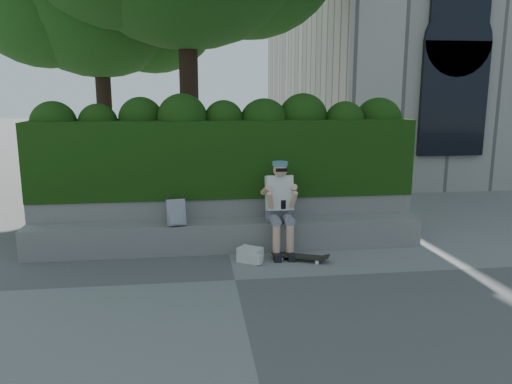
{
  "coord_description": "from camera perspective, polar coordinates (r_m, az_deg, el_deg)",
  "views": [
    {
      "loc": [
        -0.5,
        -6.07,
        2.41
      ],
      "look_at": [
        0.4,
        1.0,
        0.95
      ],
      "focal_mm": 35.0,
      "sensor_mm": 36.0,
      "label": 1
    }
  ],
  "objects": [
    {
      "name": "backpack_ground",
      "position": [
        7.17,
        -0.67,
        -7.18
      ],
      "size": [
        0.39,
        0.37,
        0.21
      ],
      "primitive_type": "cube",
      "rotation": [
        0.0,
        0.0,
        -0.64
      ],
      "color": "beige",
      "rests_on": "ground"
    },
    {
      "name": "person",
      "position": [
        7.44,
        2.74,
        -1.32
      ],
      "size": [
        0.4,
        0.76,
        1.38
      ],
      "color": "slate",
      "rests_on": "ground"
    },
    {
      "name": "skateboard",
      "position": [
        7.25,
        5.07,
        -7.34
      ],
      "size": [
        0.75,
        0.46,
        0.08
      ],
      "rotation": [
        0.0,
        0.0,
        -0.41
      ],
      "color": "black",
      "rests_on": "ground"
    },
    {
      "name": "hedge",
      "position": [
        8.11,
        -3.67,
        4.03
      ],
      "size": [
        6.0,
        1.0,
        1.2
      ],
      "primitive_type": "cube",
      "color": "black",
      "rests_on": "planter_wall"
    },
    {
      "name": "planter_wall",
      "position": [
        8.07,
        -3.48,
        -3.05
      ],
      "size": [
        6.0,
        0.5,
        0.75
      ],
      "primitive_type": "cube",
      "color": "gray",
      "rests_on": "ground"
    },
    {
      "name": "backpack_plaid",
      "position": [
        7.44,
        -9.13,
        -2.3
      ],
      "size": [
        0.29,
        0.19,
        0.39
      ],
      "primitive_type": "cube",
      "rotation": [
        0.0,
        0.0,
        0.18
      ],
      "color": "#ACADB1",
      "rests_on": "bench_ledge"
    },
    {
      "name": "ground",
      "position": [
        6.55,
        -2.4,
        -10.02
      ],
      "size": [
        80.0,
        80.0,
        0.0
      ],
      "primitive_type": "plane",
      "color": "slate",
      "rests_on": "ground"
    },
    {
      "name": "bench_ledge",
      "position": [
        7.66,
        -3.22,
        -5.03
      ],
      "size": [
        6.0,
        0.45,
        0.45
      ],
      "primitive_type": "cube",
      "color": "gray",
      "rests_on": "ground"
    }
  ]
}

